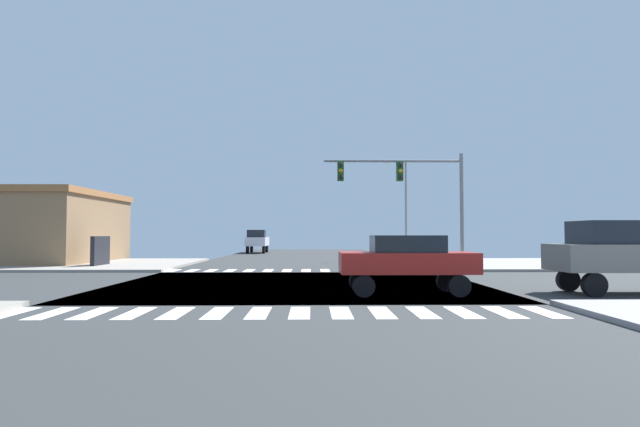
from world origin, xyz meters
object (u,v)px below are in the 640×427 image
Objects in this scene: traffic_signal_mast at (407,183)px; street_lamp at (403,199)px; bank_building at (10,227)px; sedan_farside_1 at (407,259)px; pickup_crossing_1 at (257,240)px; pickup_queued_2 at (628,254)px.

street_lamp is (1.98, 12.30, 0.01)m from traffic_signal_mast.
bank_building reaches higher than sedan_farside_1.
traffic_signal_mast reaches higher than pickup_crossing_1.
bank_building is at bearing 52.46° from sedan_farside_1.
bank_building is at bearing 59.66° from pickup_queued_2.
street_lamp is 0.55× the size of bank_building.
street_lamp is at bearing 132.78° from pickup_crossing_1.
pickup_crossing_1 is at bearing 23.52° from pickup_queued_2.
bank_building is 2.73× the size of pickup_crossing_1.
pickup_crossing_1 and pickup_queued_2 have the same top height.
pickup_crossing_1 is (-12.50, 13.51, -3.29)m from street_lamp.
traffic_signal_mast reaches higher than bank_building.
pickup_queued_2 is (7.14, -0.00, 0.17)m from sedan_farside_1.
pickup_queued_2 is at bearing 113.52° from pickup_crossing_1.
street_lamp is at bearing 8.12° from pickup_queued_2.
traffic_signal_mast reaches higher than sedan_farside_1.
sedan_farside_1 is at bearing -100.59° from traffic_signal_mast.
traffic_signal_mast is 12.46m from street_lamp.
sedan_farside_1 is (-1.93, -10.33, -3.46)m from traffic_signal_mast.
pickup_queued_2 is at bearing -81.88° from street_lamp.
sedan_farside_1 is (-3.91, -22.63, -3.47)m from street_lamp.
bank_building is 3.23× the size of sedan_farside_1.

